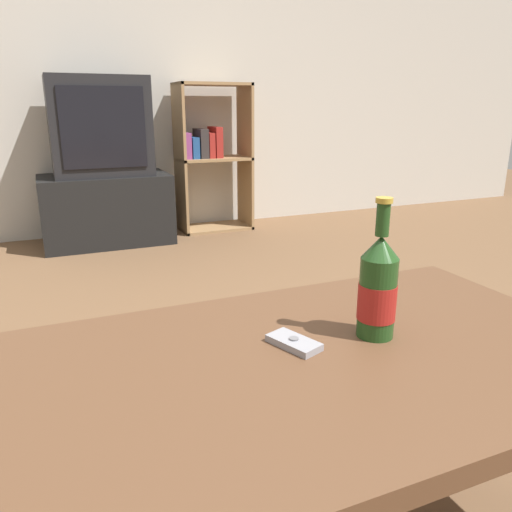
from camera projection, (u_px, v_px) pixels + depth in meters
The scene contains 7 objects.
back_wall at pixel (91, 43), 3.34m from camera, with size 8.00×0.05×2.60m.
coffee_table at pixel (298, 389), 0.93m from camera, with size 1.24×0.67×0.45m.
tv_stand at pixel (107, 209), 3.36m from camera, with size 0.83×0.47×0.46m.
television at pixel (100, 127), 3.20m from camera, with size 0.61×0.41×0.62m.
bookshelf at pixel (210, 154), 3.64m from camera, with size 0.52×0.30×1.06m.
beer_bottle at pixel (378, 289), 0.98m from camera, with size 0.08×0.08×0.28m.
cell_phone at pixel (294, 343), 0.96m from camera, with size 0.09×0.12×0.02m.
Camera 1 is at (-0.40, -0.73, 0.90)m, focal length 35.00 mm.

